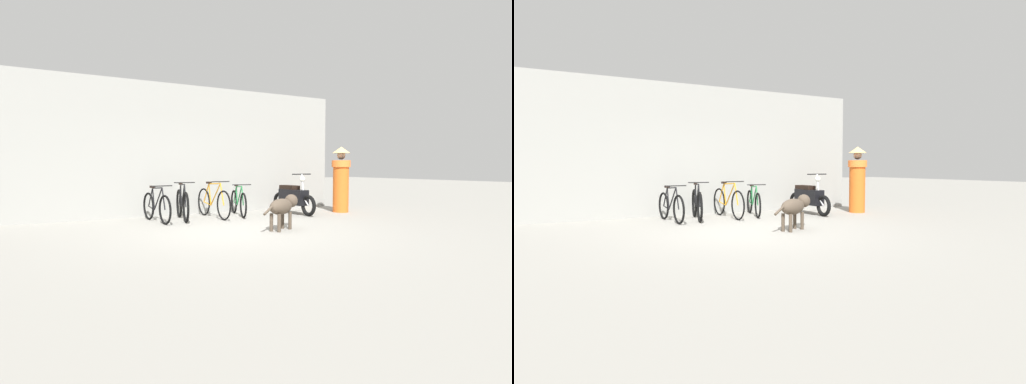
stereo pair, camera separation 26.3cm
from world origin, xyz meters
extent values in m
plane|color=gray|center=(0.00, 0.00, 0.00)|extent=(60.00, 60.00, 0.00)
cube|color=gray|center=(0.00, 3.17, 1.64)|extent=(8.96, 0.20, 3.29)
torus|color=black|center=(-0.99, 1.55, 0.32)|extent=(0.11, 0.63, 0.63)
torus|color=black|center=(-1.10, 2.51, 0.32)|extent=(0.11, 0.63, 0.63)
cylinder|color=black|center=(-1.03, 1.92, 0.52)|extent=(0.08, 0.48, 0.52)
cylinder|color=black|center=(-1.06, 2.20, 0.50)|extent=(0.04, 0.13, 0.48)
cylinder|color=black|center=(-1.04, 1.97, 0.76)|extent=(0.09, 0.56, 0.06)
cylinder|color=black|center=(-1.08, 2.33, 0.29)|extent=(0.07, 0.37, 0.08)
cylinder|color=black|center=(-1.08, 2.38, 0.53)|extent=(0.06, 0.29, 0.44)
cylinder|color=black|center=(-1.00, 1.62, 0.54)|extent=(0.05, 0.17, 0.47)
cube|color=black|center=(-1.07, 2.25, 0.77)|extent=(0.09, 0.19, 0.05)
cylinder|color=black|center=(-1.01, 1.69, 0.81)|extent=(0.46, 0.07, 0.02)
torus|color=black|center=(-0.51, 1.62, 0.34)|extent=(0.17, 0.68, 0.68)
torus|color=black|center=(-0.34, 2.61, 0.34)|extent=(0.17, 0.68, 0.68)
cylinder|color=black|center=(-0.44, 2.01, 0.56)|extent=(0.11, 0.49, 0.56)
cylinder|color=black|center=(-0.39, 2.29, 0.54)|extent=(0.05, 0.13, 0.51)
cylinder|color=black|center=(-0.43, 2.05, 0.81)|extent=(0.13, 0.57, 0.06)
cylinder|color=black|center=(-0.37, 2.42, 0.31)|extent=(0.09, 0.38, 0.08)
cylinder|color=black|center=(-0.36, 2.47, 0.57)|extent=(0.08, 0.30, 0.47)
cylinder|color=black|center=(-0.50, 1.70, 0.59)|extent=(0.06, 0.18, 0.50)
cube|color=black|center=(-0.38, 2.34, 0.83)|extent=(0.10, 0.19, 0.05)
cylinder|color=black|center=(-0.48, 1.77, 0.87)|extent=(0.46, 0.10, 0.02)
torus|color=black|center=(0.38, 1.58, 0.34)|extent=(0.07, 0.68, 0.68)
torus|color=black|center=(0.33, 2.67, 0.34)|extent=(0.07, 0.68, 0.68)
cylinder|color=orange|center=(0.36, 2.00, 0.56)|extent=(0.05, 0.54, 0.57)
cylinder|color=orange|center=(0.34, 2.31, 0.55)|extent=(0.03, 0.14, 0.52)
cylinder|color=orange|center=(0.35, 2.06, 0.82)|extent=(0.06, 0.63, 0.06)
cylinder|color=orange|center=(0.34, 2.47, 0.32)|extent=(0.05, 0.41, 0.08)
cylinder|color=orange|center=(0.33, 2.52, 0.57)|extent=(0.04, 0.33, 0.48)
cylinder|color=orange|center=(0.37, 1.66, 0.59)|extent=(0.04, 0.19, 0.50)
cube|color=black|center=(0.34, 2.37, 0.83)|extent=(0.08, 0.18, 0.05)
cylinder|color=black|center=(0.37, 1.74, 0.88)|extent=(0.46, 0.04, 0.02)
torus|color=black|center=(0.94, 1.70, 0.31)|extent=(0.19, 0.60, 0.61)
torus|color=black|center=(1.19, 2.73, 0.31)|extent=(0.19, 0.60, 0.61)
cylinder|color=#1E7238|center=(1.04, 2.10, 0.50)|extent=(0.15, 0.52, 0.51)
cylinder|color=#1E7238|center=(1.11, 2.39, 0.49)|extent=(0.06, 0.14, 0.46)
cylinder|color=#1E7238|center=(1.05, 2.15, 0.73)|extent=(0.17, 0.60, 0.06)
cylinder|color=#1E7238|center=(1.14, 2.53, 0.28)|extent=(0.12, 0.40, 0.07)
cylinder|color=#1E7238|center=(1.16, 2.59, 0.51)|extent=(0.10, 0.31, 0.43)
cylinder|color=#1E7238|center=(0.96, 1.77, 0.53)|extent=(0.07, 0.19, 0.45)
cube|color=black|center=(1.12, 2.44, 0.75)|extent=(0.11, 0.19, 0.05)
cylinder|color=black|center=(0.97, 1.85, 0.79)|extent=(0.45, 0.13, 0.02)
torus|color=black|center=(2.51, 1.24, 0.26)|extent=(0.11, 0.53, 0.53)
torus|color=black|center=(2.46, 2.48, 0.26)|extent=(0.11, 0.53, 0.53)
cube|color=black|center=(2.48, 1.86, 0.44)|extent=(0.32, 0.96, 0.39)
cube|color=black|center=(2.47, 2.03, 0.69)|extent=(0.27, 0.62, 0.10)
cylinder|color=silver|center=(2.50, 1.47, 0.74)|extent=(0.06, 0.14, 0.60)
cylinder|color=silver|center=(2.50, 1.33, 0.35)|extent=(0.05, 0.22, 0.20)
cylinder|color=black|center=(2.50, 1.52, 1.04)|extent=(0.58, 0.05, 0.03)
sphere|color=silver|center=(2.50, 1.49, 0.92)|extent=(0.15, 0.15, 0.14)
ellipsoid|color=#4C3F33|center=(0.74, -0.27, 0.46)|extent=(0.74, 0.58, 0.31)
cylinder|color=#4C3F33|center=(0.88, -0.10, 0.17)|extent=(0.09, 0.09, 0.34)
cylinder|color=#4C3F33|center=(0.96, -0.25, 0.17)|extent=(0.09, 0.09, 0.34)
cylinder|color=#4C3F33|center=(0.51, -0.29, 0.17)|extent=(0.09, 0.09, 0.34)
cylinder|color=#4C3F33|center=(0.59, -0.44, 0.17)|extent=(0.09, 0.09, 0.34)
sphere|color=#4C3F33|center=(1.10, -0.09, 0.54)|extent=(0.35, 0.35, 0.26)
ellipsoid|color=#4C3F33|center=(1.20, -0.04, 0.52)|extent=(0.18, 0.16, 0.10)
cylinder|color=#4C3F33|center=(0.33, -0.48, 0.43)|extent=(0.28, 0.17, 0.17)
cylinder|color=orange|center=(3.83, 1.57, 0.70)|extent=(0.56, 0.56, 1.39)
cylinder|color=orange|center=(3.83, 1.57, 1.30)|extent=(0.66, 0.66, 0.18)
sphere|color=tan|center=(3.83, 1.57, 1.53)|extent=(0.29, 0.29, 0.22)
cone|color=tan|center=(3.83, 1.57, 1.67)|extent=(0.64, 0.64, 0.17)
camera|label=1|loc=(-3.37, -6.68, 1.22)|focal=28.00mm
camera|label=2|loc=(-3.14, -6.81, 1.22)|focal=28.00mm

